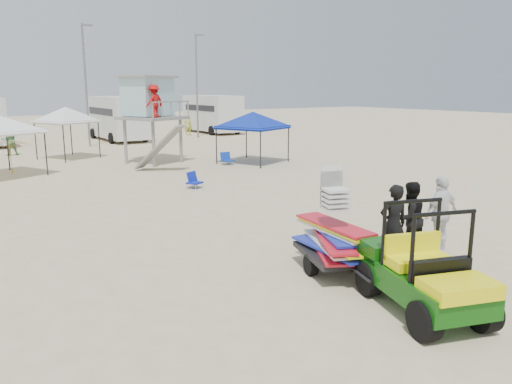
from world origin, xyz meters
TOP-DOWN VIEW (x-y plane):
  - ground at (0.00, 0.00)m, footprint 140.00×140.00m
  - utility_cart at (0.59, -2.16)m, footprint 1.99×2.79m
  - surf_trailer at (0.60, 0.17)m, footprint 1.71×2.37m
  - man_left at (2.11, -0.13)m, footprint 0.77×0.63m
  - man_mid at (2.96, 0.12)m, footprint 0.94×0.79m
  - man_right at (3.81, -0.13)m, footprint 1.10×0.48m
  - lifeguard_tower at (3.58, 17.52)m, footprint 3.61×3.61m
  - canopy_blue at (8.05, 14.54)m, footprint 3.79×3.79m
  - canopy_white_c at (0.33, 21.66)m, footprint 3.37×3.37m
  - umbrella_b at (-3.14, 17.67)m, footprint 2.32×2.34m
  - beach_chair_b at (2.34, 10.23)m, footprint 0.71×0.79m
  - beach_chair_c at (6.57, 14.80)m, footprint 0.57×0.60m
  - rv_mid_right at (6.00, 29.99)m, footprint 2.64×7.00m
  - rv_far_right at (15.00, 31.49)m, footprint 2.64×6.60m
  - light_pole_left at (3.00, 27.00)m, footprint 0.14×0.14m
  - light_pole_right at (12.00, 28.50)m, footprint 0.14×0.14m
  - distant_beachgoers at (1.94, 26.59)m, footprint 15.16×6.28m

SIDE VIEW (x-z plane):
  - ground at x=0.00m, z-range 0.00..0.00m
  - beach_chair_b at x=2.34m, z-range -0.01..0.63m
  - beach_chair_c at x=6.57m, z-range -0.01..0.63m
  - umbrella_b at x=-3.14m, z-range 0.00..1.61m
  - surf_trailer at x=0.60m, z-range -0.19..1.86m
  - man_mid at x=2.96m, z-range 0.00..1.76m
  - distant_beachgoers at x=1.94m, z-range -0.01..1.78m
  - utility_cart at x=0.59m, z-range -0.07..1.85m
  - man_left at x=2.11m, z-range 0.00..1.83m
  - man_right at x=3.81m, z-range 0.00..1.86m
  - rv_far_right at x=15.00m, z-range 0.17..3.42m
  - rv_mid_right at x=6.00m, z-range 0.17..3.42m
  - canopy_blue at x=8.05m, z-range 1.00..4.09m
  - canopy_white_c at x=0.33m, z-range 1.09..4.37m
  - lifeguard_tower at x=3.58m, z-range 1.08..5.50m
  - light_pole_left at x=3.00m, z-range 0.00..8.00m
  - light_pole_right at x=12.00m, z-range 0.00..8.00m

